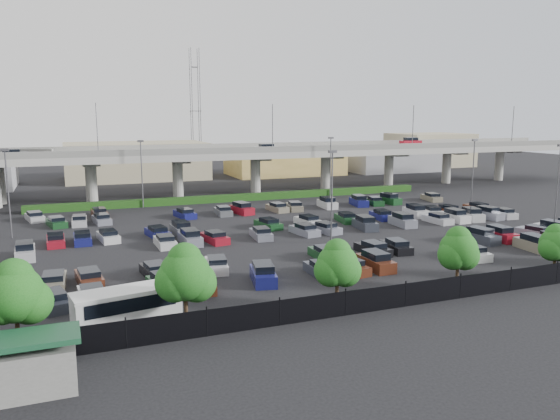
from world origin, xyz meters
The scene contains 11 objects.
ground centered at (0.00, 0.00, 0.00)m, with size 280.00×280.00×0.00m, color black.
overpass centered at (-0.18, 31.99, 6.97)m, with size 150.00×13.00×15.80m.
hedge centered at (0.00, 25.00, 0.55)m, with size 66.00×1.60×1.10m, color #163B11.
fence centered at (-0.05, -28.00, 0.90)m, with size 70.00×0.10×2.00m.
tree_row centered at (0.70, -26.53, 3.52)m, with size 65.07×3.66×5.94m.
shelter centered at (-30.00, -31.00, 1.39)m, with size 6.80×4.59×3.15m.
shuttle_bus centered at (-23.45, -23.47, 1.26)m, with size 7.52×3.66×2.31m.
parked_cars centered at (0.70, -3.12, 0.62)m, with size 63.11×41.70×1.67m.
light_poles centered at (-4.13, 2.00, 6.24)m, with size 66.90×48.38×10.30m.
distant_buildings centered at (12.38, 61.81, 3.74)m, with size 138.00×24.00×9.00m.
comm_tower centered at (4.00, 74.00, 15.61)m, with size 2.40×2.40×30.00m.
Camera 1 is at (-26.81, -60.46, 13.99)m, focal length 35.00 mm.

